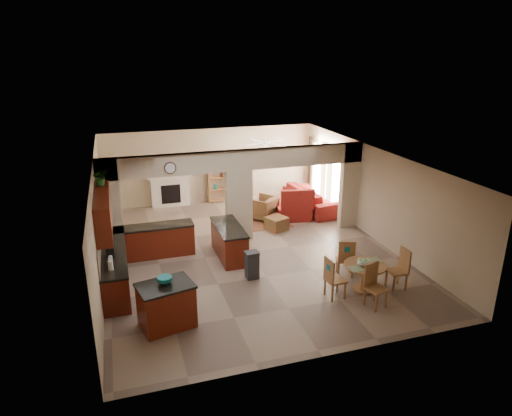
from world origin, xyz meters
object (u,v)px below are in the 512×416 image
object	(u,v)px
kitchen_island	(166,305)
dining_table	(364,273)
armchair	(263,208)
sofa	(312,198)

from	to	relation	value
kitchen_island	dining_table	size ratio (longest dim) A/B	1.25
armchair	dining_table	bearing A→B (deg)	59.80
sofa	kitchen_island	bearing A→B (deg)	129.98
kitchen_island	sofa	xyz separation A→B (m)	(6.00, 6.01, -0.08)
kitchen_island	sofa	world-z (taller)	kitchen_island
dining_table	armchair	world-z (taller)	armchair
sofa	dining_table	bearing A→B (deg)	162.86
dining_table	sofa	distance (m)	6.04
dining_table	armchair	bearing A→B (deg)	98.00
dining_table	sofa	xyz separation A→B (m)	(1.26, 5.91, -0.07)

